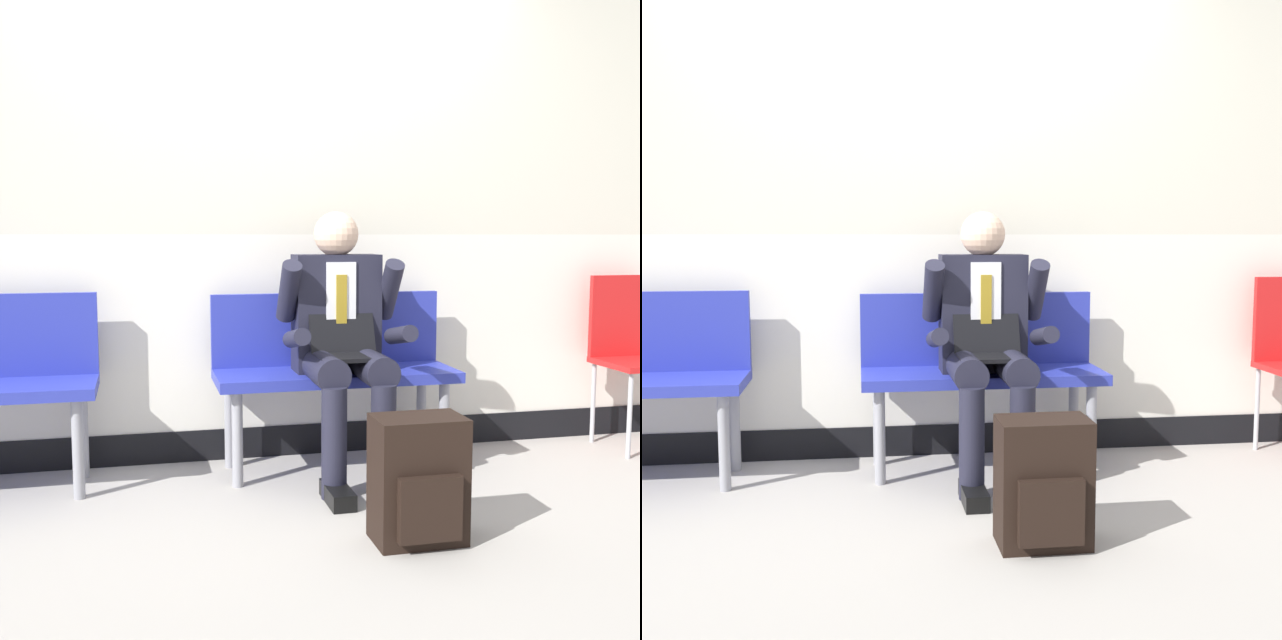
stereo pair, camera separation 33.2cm
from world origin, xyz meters
The scene contains 5 objects.
ground_plane centered at (0.00, 0.00, 0.00)m, with size 18.00×18.00×0.00m, color #9E9991.
station_wall centered at (0.00, 0.72, 1.36)m, with size 6.73×0.14×2.74m.
bench_with_person centered at (0.25, 0.44, 0.51)m, with size 1.15×0.42×0.84m.
person_seated centered at (0.25, 0.25, 0.66)m, with size 0.57×0.70×1.23m.
backpack centered at (0.32, -0.55, 0.23)m, with size 0.33×0.25×0.47m.
Camera 2 is at (-0.33, -3.19, 1.13)m, focal length 43.18 mm.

